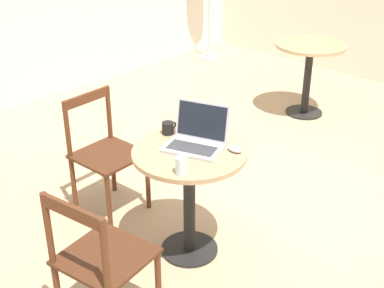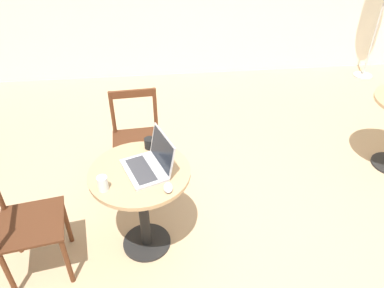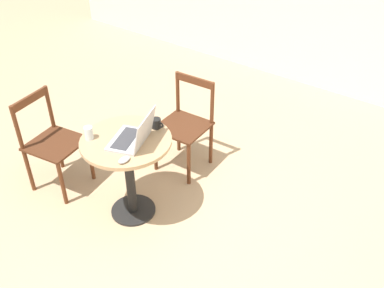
{
  "view_description": "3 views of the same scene",
  "coord_description": "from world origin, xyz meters",
  "px_view_note": "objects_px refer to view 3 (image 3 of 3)",
  "views": [
    {
      "loc": [
        -2.76,
        -1.93,
        2.27
      ],
      "look_at": [
        -0.53,
        0.22,
        0.7
      ],
      "focal_mm": 50.0,
      "sensor_mm": 36.0,
      "label": 1
    },
    {
      "loc": [
        -0.55,
        -1.92,
        2.41
      ],
      "look_at": [
        -0.29,
        0.5,
        0.66
      ],
      "focal_mm": 35.0,
      "sensor_mm": 36.0,
      "label": 2
    },
    {
      "loc": [
        1.34,
        -1.74,
        2.62
      ],
      "look_at": [
        -0.36,
        0.49,
        0.63
      ],
      "focal_mm": 40.0,
      "sensor_mm": 36.0,
      "label": 3
    }
  ],
  "objects_px": {
    "laptop": "(134,136)",
    "drinking_glass": "(89,133)",
    "mug": "(156,123)",
    "chair_near_back": "(186,125)",
    "mouse": "(124,160)",
    "chair_near_left": "(52,143)",
    "cafe_table_near": "(128,158)"
  },
  "relations": [
    {
      "from": "laptop",
      "to": "drinking_glass",
      "type": "xyz_separation_m",
      "value": [
        -0.3,
        -0.17,
        0.0
      ]
    },
    {
      "from": "laptop",
      "to": "mug",
      "type": "bearing_deg",
      "value": 88.96
    },
    {
      "from": "chair_near_back",
      "to": "mug",
      "type": "relative_size",
      "value": 7.87
    },
    {
      "from": "mouse",
      "to": "mug",
      "type": "bearing_deg",
      "value": 102.81
    },
    {
      "from": "chair_near_left",
      "to": "cafe_table_near",
      "type": "bearing_deg",
      "value": 9.58
    },
    {
      "from": "cafe_table_near",
      "to": "chair_near_left",
      "type": "distance_m",
      "value": 0.83
    },
    {
      "from": "chair_near_back",
      "to": "laptop",
      "type": "bearing_deg",
      "value": -81.07
    },
    {
      "from": "chair_near_back",
      "to": "mouse",
      "type": "height_order",
      "value": "chair_near_back"
    },
    {
      "from": "cafe_table_near",
      "to": "chair_near_left",
      "type": "relative_size",
      "value": 0.85
    },
    {
      "from": "chair_near_back",
      "to": "mug",
      "type": "xyz_separation_m",
      "value": [
        0.13,
        -0.54,
        0.34
      ]
    },
    {
      "from": "chair_near_back",
      "to": "chair_near_left",
      "type": "bearing_deg",
      "value": -128.79
    },
    {
      "from": "chair_near_left",
      "to": "drinking_glass",
      "type": "bearing_deg",
      "value": -2.41
    },
    {
      "from": "cafe_table_near",
      "to": "mouse",
      "type": "distance_m",
      "value": 0.34
    },
    {
      "from": "laptop",
      "to": "drinking_glass",
      "type": "distance_m",
      "value": 0.35
    },
    {
      "from": "chair_near_left",
      "to": "mug",
      "type": "distance_m",
      "value": 1.03
    },
    {
      "from": "mouse",
      "to": "drinking_glass",
      "type": "bearing_deg",
      "value": 173.86
    },
    {
      "from": "drinking_glass",
      "to": "chair_near_left",
      "type": "bearing_deg",
      "value": 177.59
    },
    {
      "from": "drinking_glass",
      "to": "cafe_table_near",
      "type": "bearing_deg",
      "value": 35.09
    },
    {
      "from": "mug",
      "to": "drinking_glass",
      "type": "xyz_separation_m",
      "value": [
        -0.31,
        -0.43,
        0.01
      ]
    },
    {
      "from": "chair_near_left",
      "to": "mug",
      "type": "relative_size",
      "value": 7.87
    },
    {
      "from": "cafe_table_near",
      "to": "laptop",
      "type": "bearing_deg",
      "value": 10.34
    },
    {
      "from": "cafe_table_near",
      "to": "drinking_glass",
      "type": "xyz_separation_m",
      "value": [
        -0.23,
        -0.16,
        0.23
      ]
    },
    {
      "from": "drinking_glass",
      "to": "laptop",
      "type": "bearing_deg",
      "value": 29.85
    },
    {
      "from": "cafe_table_near",
      "to": "mouse",
      "type": "bearing_deg",
      "value": -47.61
    },
    {
      "from": "mug",
      "to": "chair_near_left",
      "type": "bearing_deg",
      "value": -155.48
    },
    {
      "from": "laptop",
      "to": "mouse",
      "type": "height_order",
      "value": "laptop"
    },
    {
      "from": "mouse",
      "to": "mug",
      "type": "xyz_separation_m",
      "value": [
        -0.11,
        0.47,
        0.02
      ]
    },
    {
      "from": "cafe_table_near",
      "to": "mouse",
      "type": "height_order",
      "value": "mouse"
    },
    {
      "from": "cafe_table_near",
      "to": "drinking_glass",
      "type": "distance_m",
      "value": 0.36
    },
    {
      "from": "chair_near_left",
      "to": "mug",
      "type": "height_order",
      "value": "chair_near_left"
    },
    {
      "from": "cafe_table_near",
      "to": "mug",
      "type": "xyz_separation_m",
      "value": [
        0.08,
        0.27,
        0.22
      ]
    },
    {
      "from": "chair_near_left",
      "to": "mouse",
      "type": "height_order",
      "value": "chair_near_left"
    }
  ]
}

